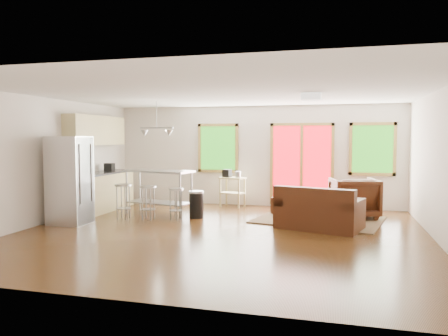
% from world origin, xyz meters
% --- Properties ---
extents(floor, '(7.50, 7.00, 0.02)m').
position_xyz_m(floor, '(0.00, 0.00, -0.01)').
color(floor, '#321E0C').
rests_on(floor, ground).
extents(ceiling, '(7.50, 7.00, 0.02)m').
position_xyz_m(ceiling, '(0.00, 0.00, 2.61)').
color(ceiling, silver).
rests_on(ceiling, ground).
extents(back_wall, '(7.50, 0.02, 2.60)m').
position_xyz_m(back_wall, '(0.00, 3.51, 1.30)').
color(back_wall, beige).
rests_on(back_wall, ground).
extents(left_wall, '(0.02, 7.00, 2.60)m').
position_xyz_m(left_wall, '(-3.76, 0.00, 1.30)').
color(left_wall, beige).
rests_on(left_wall, ground).
extents(right_wall, '(0.02, 7.00, 2.60)m').
position_xyz_m(right_wall, '(3.76, 0.00, 1.30)').
color(right_wall, beige).
rests_on(right_wall, ground).
extents(front_wall, '(7.50, 0.02, 2.60)m').
position_xyz_m(front_wall, '(0.00, -3.51, 1.30)').
color(front_wall, beige).
rests_on(front_wall, ground).
extents(window_left, '(1.10, 0.05, 1.30)m').
position_xyz_m(window_left, '(-1.00, 3.46, 1.50)').
color(window_left, '#1D5E11').
rests_on(window_left, back_wall).
extents(french_doors, '(1.60, 0.05, 2.10)m').
position_xyz_m(french_doors, '(1.20, 3.46, 1.10)').
color(french_doors, red).
rests_on(french_doors, back_wall).
extents(window_right, '(1.10, 0.05, 1.30)m').
position_xyz_m(window_right, '(2.90, 3.46, 1.50)').
color(window_right, '#1D5E11').
rests_on(window_right, back_wall).
extents(rug, '(2.90, 2.45, 0.03)m').
position_xyz_m(rug, '(1.71, 1.79, 0.01)').
color(rug, '#455B3A').
rests_on(rug, floor).
extents(loveseat, '(1.76, 1.30, 0.84)m').
position_xyz_m(loveseat, '(1.75, 0.88, 0.33)').
color(loveseat, '#32170B').
rests_on(loveseat, floor).
extents(coffee_table, '(1.09, 0.91, 0.38)m').
position_xyz_m(coffee_table, '(1.77, 1.80, 0.32)').
color(coffee_table, '#322512').
rests_on(coffee_table, floor).
extents(armchair, '(1.13, 1.09, 0.98)m').
position_xyz_m(armchair, '(2.45, 2.28, 0.49)').
color(armchair, '#32170B').
rests_on(armchair, floor).
extents(ottoman, '(0.78, 0.78, 0.40)m').
position_xyz_m(ottoman, '(1.00, 2.37, 0.20)').
color(ottoman, '#32170B').
rests_on(ottoman, floor).
extents(vase, '(0.18, 0.19, 0.30)m').
position_xyz_m(vase, '(1.86, 1.83, 0.51)').
color(vase, silver).
rests_on(vase, coffee_table).
extents(book, '(0.21, 0.04, 0.28)m').
position_xyz_m(book, '(2.32, 1.78, 0.54)').
color(book, maroon).
rests_on(book, coffee_table).
extents(cabinets, '(0.64, 2.24, 2.30)m').
position_xyz_m(cabinets, '(-3.49, 1.70, 0.93)').
color(cabinets, tan).
rests_on(cabinets, floor).
extents(refrigerator, '(0.77, 0.73, 1.80)m').
position_xyz_m(refrigerator, '(-3.23, 0.12, 0.90)').
color(refrigerator, '#B7BABC').
rests_on(refrigerator, floor).
extents(island, '(1.71, 0.95, 1.02)m').
position_xyz_m(island, '(-1.92, 1.63, 0.70)').
color(island, '#B7BABC').
rests_on(island, floor).
extents(cup, '(0.12, 0.10, 0.12)m').
position_xyz_m(cup, '(-1.35, 1.39, 1.01)').
color(cup, silver).
rests_on(cup, island).
extents(bar_stool_a, '(0.37, 0.37, 0.77)m').
position_xyz_m(bar_stool_a, '(-2.43, 0.86, 0.57)').
color(bar_stool_a, '#B7BABC').
rests_on(bar_stool_a, floor).
extents(bar_stool_b, '(0.35, 0.35, 0.74)m').
position_xyz_m(bar_stool_b, '(-1.87, 0.93, 0.55)').
color(bar_stool_b, '#B7BABC').
rests_on(bar_stool_b, floor).
extents(bar_stool_c, '(0.40, 0.40, 0.69)m').
position_xyz_m(bar_stool_c, '(-1.27, 1.05, 0.51)').
color(bar_stool_c, '#B7BABC').
rests_on(bar_stool_c, floor).
extents(trash_can, '(0.34, 0.34, 0.60)m').
position_xyz_m(trash_can, '(-0.92, 1.39, 0.30)').
color(trash_can, black).
rests_on(trash_can, floor).
extents(kitchen_cart, '(0.71, 0.56, 0.96)m').
position_xyz_m(kitchen_cart, '(-0.54, 3.12, 0.66)').
color(kitchen_cart, tan).
rests_on(kitchen_cart, floor).
extents(ceiling_flush, '(0.35, 0.35, 0.12)m').
position_xyz_m(ceiling_flush, '(1.60, 0.60, 2.53)').
color(ceiling_flush, white).
rests_on(ceiling_flush, ceiling).
extents(pendant_light, '(0.80, 0.18, 0.79)m').
position_xyz_m(pendant_light, '(-1.90, 1.50, 1.90)').
color(pendant_light, gray).
rests_on(pendant_light, ceiling).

